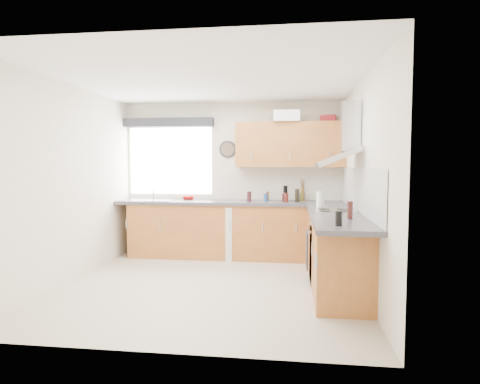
# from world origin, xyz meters

# --- Properties ---
(ground_plane) EXTENTS (3.60, 3.60, 0.00)m
(ground_plane) POSITION_xyz_m (0.00, 0.00, 0.00)
(ground_plane) COLOR beige
(ceiling) EXTENTS (3.60, 3.60, 0.02)m
(ceiling) POSITION_xyz_m (0.00, 0.00, 2.50)
(ceiling) COLOR white
(ceiling) RESTS_ON wall_back
(wall_back) EXTENTS (3.60, 0.02, 2.50)m
(wall_back) POSITION_xyz_m (0.00, 1.80, 1.25)
(wall_back) COLOR silver
(wall_back) RESTS_ON ground_plane
(wall_front) EXTENTS (3.60, 0.02, 2.50)m
(wall_front) POSITION_xyz_m (0.00, -1.80, 1.25)
(wall_front) COLOR silver
(wall_front) RESTS_ON ground_plane
(wall_left) EXTENTS (0.02, 3.60, 2.50)m
(wall_left) POSITION_xyz_m (-1.80, 0.00, 1.25)
(wall_left) COLOR silver
(wall_left) RESTS_ON ground_plane
(wall_right) EXTENTS (0.02, 3.60, 2.50)m
(wall_right) POSITION_xyz_m (1.80, 0.00, 1.25)
(wall_right) COLOR silver
(wall_right) RESTS_ON ground_plane
(window) EXTENTS (1.40, 0.02, 1.10)m
(window) POSITION_xyz_m (-1.05, 1.79, 1.55)
(window) COLOR silver
(window) RESTS_ON wall_back
(window_blind) EXTENTS (1.50, 0.18, 0.14)m
(window_blind) POSITION_xyz_m (-1.05, 1.70, 2.18)
(window_blind) COLOR #25272D
(window_blind) RESTS_ON wall_back
(splashback) EXTENTS (0.01, 3.00, 0.54)m
(splashback) POSITION_xyz_m (1.79, 0.30, 1.18)
(splashback) COLOR white
(splashback) RESTS_ON wall_right
(base_cab_back) EXTENTS (3.00, 0.58, 0.86)m
(base_cab_back) POSITION_xyz_m (-0.10, 1.51, 0.43)
(base_cab_back) COLOR #995827
(base_cab_back) RESTS_ON ground_plane
(base_cab_corner) EXTENTS (0.60, 0.60, 0.86)m
(base_cab_corner) POSITION_xyz_m (1.50, 1.50, 0.43)
(base_cab_corner) COLOR #995827
(base_cab_corner) RESTS_ON ground_plane
(base_cab_right) EXTENTS (0.58, 2.10, 0.86)m
(base_cab_right) POSITION_xyz_m (1.51, 0.15, 0.43)
(base_cab_right) COLOR #995827
(base_cab_right) RESTS_ON ground_plane
(worktop_back) EXTENTS (3.60, 0.62, 0.05)m
(worktop_back) POSITION_xyz_m (0.00, 1.50, 0.89)
(worktop_back) COLOR #36353C
(worktop_back) RESTS_ON base_cab_back
(worktop_right) EXTENTS (0.62, 2.42, 0.05)m
(worktop_right) POSITION_xyz_m (1.50, 0.00, 0.89)
(worktop_right) COLOR #36353C
(worktop_right) RESTS_ON base_cab_right
(sink) EXTENTS (0.84, 0.46, 0.10)m
(sink) POSITION_xyz_m (-1.33, 1.50, 0.95)
(sink) COLOR #B8BBC4
(sink) RESTS_ON worktop_back
(oven) EXTENTS (0.56, 0.58, 0.85)m
(oven) POSITION_xyz_m (1.50, 0.30, 0.42)
(oven) COLOR black
(oven) RESTS_ON ground_plane
(hob_plate) EXTENTS (0.52, 0.52, 0.01)m
(hob_plate) POSITION_xyz_m (1.50, 0.30, 0.92)
(hob_plate) COLOR #B8BBC4
(hob_plate) RESTS_ON worktop_right
(extractor_hood) EXTENTS (0.52, 0.78, 0.66)m
(extractor_hood) POSITION_xyz_m (1.60, 0.30, 1.77)
(extractor_hood) COLOR #B8BBC4
(extractor_hood) RESTS_ON wall_right
(upper_cabinets) EXTENTS (1.70, 0.35, 0.70)m
(upper_cabinets) POSITION_xyz_m (0.95, 1.62, 1.80)
(upper_cabinets) COLOR #995827
(upper_cabinets) RESTS_ON wall_back
(washing_machine) EXTENTS (0.65, 0.63, 0.83)m
(washing_machine) POSITION_xyz_m (-0.16, 1.52, 0.42)
(washing_machine) COLOR silver
(washing_machine) RESTS_ON ground_plane
(wall_clock) EXTENTS (0.28, 0.04, 0.28)m
(wall_clock) POSITION_xyz_m (-0.07, 1.76, 1.74)
(wall_clock) COLOR #25272D
(wall_clock) RESTS_ON wall_back
(casserole) EXTENTS (0.41, 0.30, 0.17)m
(casserole) POSITION_xyz_m (0.89, 1.52, 2.23)
(casserole) COLOR silver
(casserole) RESTS_ON upper_cabinets
(storage_box) EXTENTS (0.26, 0.23, 0.11)m
(storage_box) POSITION_xyz_m (1.54, 1.70, 2.20)
(storage_box) COLOR maroon
(storage_box) RESTS_ON upper_cabinets
(utensil_pot) EXTENTS (0.12, 0.12, 0.14)m
(utensil_pot) POSITION_xyz_m (1.15, 1.70, 0.98)
(utensil_pot) COLOR gray
(utensil_pot) RESTS_ON worktop_back
(kitchen_roll) EXTENTS (0.12, 0.12, 0.23)m
(kitchen_roll) POSITION_xyz_m (1.35, 0.53, 1.02)
(kitchen_roll) COLOR silver
(kitchen_roll) RESTS_ON worktop_right
(tomato_cluster) EXTENTS (0.17, 0.17, 0.07)m
(tomato_cluster) POSITION_xyz_m (-0.71, 1.65, 0.95)
(tomato_cluster) COLOR #AB0A05
(tomato_cluster) RESTS_ON worktop_back
(jar_0) EXTENTS (0.07, 0.07, 0.25)m
(jar_0) POSITION_xyz_m (0.88, 1.51, 1.03)
(jar_0) COLOR black
(jar_0) RESTS_ON worktop_back
(jar_1) EXTENTS (0.06, 0.06, 0.20)m
(jar_1) POSITION_xyz_m (1.06, 1.43, 1.01)
(jar_1) COLOR black
(jar_1) RESTS_ON worktop_back
(jar_2) EXTENTS (0.06, 0.06, 0.12)m
(jar_2) POSITION_xyz_m (1.13, 1.60, 0.97)
(jar_2) COLOR #123415
(jar_2) RESTS_ON worktop_back
(jar_3) EXTENTS (0.06, 0.06, 0.22)m
(jar_3) POSITION_xyz_m (1.15, 1.57, 1.02)
(jar_3) COLOR brown
(jar_3) RESTS_ON worktop_back
(jar_4) EXTENTS (0.06, 0.06, 0.11)m
(jar_4) POSITION_xyz_m (0.85, 1.66, 0.97)
(jar_4) COLOR maroon
(jar_4) RESTS_ON worktop_back
(jar_5) EXTENTS (0.06, 0.06, 0.12)m
(jar_5) POSITION_xyz_m (0.57, 1.52, 0.97)
(jar_5) COLOR navy
(jar_5) RESTS_ON worktop_back
(jar_6) EXTENTS (0.07, 0.07, 0.14)m
(jar_6) POSITION_xyz_m (0.89, 1.42, 0.98)
(jar_6) COLOR #521611
(jar_6) RESTS_ON worktop_back
(jar_7) EXTENTS (0.04, 0.04, 0.14)m
(jar_7) POSITION_xyz_m (0.59, 1.65, 0.98)
(jar_7) COLOR brown
(jar_7) RESTS_ON worktop_back
(jar_8) EXTENTS (0.07, 0.07, 0.16)m
(jar_8) POSITION_xyz_m (0.32, 1.39, 0.99)
(jar_8) COLOR #381418
(jar_8) RESTS_ON worktop_back
(bottle_0) EXTENTS (0.06, 0.06, 0.19)m
(bottle_0) POSITION_xyz_m (1.59, -0.41, 1.01)
(bottle_0) COLOR #401816
(bottle_0) RESTS_ON worktop_right
(bottle_1) EXTENTS (0.06, 0.06, 0.14)m
(bottle_1) POSITION_xyz_m (1.42, -0.92, 0.98)
(bottle_1) COLOR black
(bottle_1) RESTS_ON worktop_right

